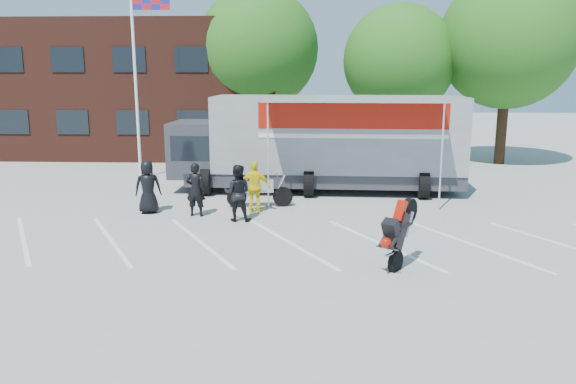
# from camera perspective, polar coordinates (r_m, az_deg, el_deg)

# --- Properties ---
(ground) EXTENTS (100.00, 100.00, 0.00)m
(ground) POSITION_cam_1_polar(r_m,az_deg,el_deg) (13.97, -0.85, -6.35)
(ground) COLOR #9A9995
(ground) RESTS_ON ground
(parking_bay_lines) EXTENTS (18.09, 13.33, 0.01)m
(parking_bay_lines) POSITION_cam_1_polar(r_m,az_deg,el_deg) (14.92, -0.63, -5.12)
(parking_bay_lines) COLOR white
(parking_bay_lines) RESTS_ON ground
(office_building) EXTENTS (18.00, 8.00, 7.00)m
(office_building) POSITION_cam_1_polar(r_m,az_deg,el_deg) (33.04, -16.86, 10.00)
(office_building) COLOR #4C2218
(office_building) RESTS_ON ground
(flagpole) EXTENTS (1.61, 0.12, 8.00)m
(flagpole) POSITION_cam_1_polar(r_m,az_deg,el_deg) (24.27, -14.77, 13.21)
(flagpole) COLOR white
(flagpole) RESTS_ON ground
(tree_left) EXTENTS (6.12, 6.12, 8.64)m
(tree_left) POSITION_cam_1_polar(r_m,az_deg,el_deg) (29.38, -3.08, 14.33)
(tree_left) COLOR #382314
(tree_left) RESTS_ON ground
(tree_mid) EXTENTS (5.44, 5.44, 7.68)m
(tree_mid) POSITION_cam_1_polar(r_m,az_deg,el_deg) (28.55, 11.24, 12.94)
(tree_mid) COLOR #382314
(tree_mid) RESTS_ON ground
(tree_right) EXTENTS (6.46, 6.46, 9.12)m
(tree_right) POSITION_cam_1_polar(r_m,az_deg,el_deg) (29.26, 21.49, 14.15)
(tree_right) COLOR #382314
(tree_right) RESTS_ON ground
(transporter_truck) EXTENTS (11.33, 5.75, 3.55)m
(transporter_truck) POSITION_cam_1_polar(r_m,az_deg,el_deg) (21.35, 3.61, 0.13)
(transporter_truck) COLOR gray
(transporter_truck) RESTS_ON ground
(parked_motorcycle) EXTENTS (2.31, 1.00, 1.17)m
(parked_motorcycle) POSITION_cam_1_polar(r_m,az_deg,el_deg) (18.83, -2.87, -1.49)
(parked_motorcycle) COLOR #B1B1B6
(parked_motorcycle) RESTS_ON ground
(stunt_bike_rider) EXTENTS (1.43, 1.63, 1.76)m
(stunt_bike_rider) POSITION_cam_1_polar(r_m,az_deg,el_deg) (13.57, 11.85, -7.18)
(stunt_bike_rider) COLOR black
(stunt_bike_rider) RESTS_ON ground
(spectator_leather_a) EXTENTS (0.93, 0.71, 1.70)m
(spectator_leather_a) POSITION_cam_1_polar(r_m,az_deg,el_deg) (18.34, -14.04, 0.50)
(spectator_leather_a) COLOR black
(spectator_leather_a) RESTS_ON ground
(spectator_leather_b) EXTENTS (0.65, 0.46, 1.69)m
(spectator_leather_b) POSITION_cam_1_polar(r_m,az_deg,el_deg) (17.65, -9.37, 0.25)
(spectator_leather_b) COLOR black
(spectator_leather_b) RESTS_ON ground
(spectator_leather_c) EXTENTS (0.87, 0.69, 1.72)m
(spectator_leather_c) POSITION_cam_1_polar(r_m,az_deg,el_deg) (16.93, -5.16, -0.09)
(spectator_leather_c) COLOR black
(spectator_leather_c) RESTS_ON ground
(spectator_hivis) EXTENTS (0.99, 0.44, 1.66)m
(spectator_hivis) POSITION_cam_1_polar(r_m,az_deg,el_deg) (17.91, -3.36, 0.52)
(spectator_hivis) COLOR yellow
(spectator_hivis) RESTS_ON ground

